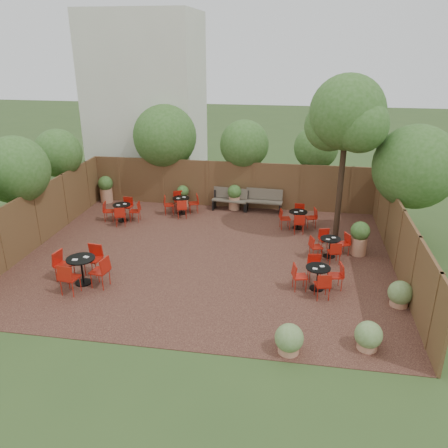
# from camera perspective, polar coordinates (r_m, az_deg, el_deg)

# --- Properties ---
(ground) EXTENTS (80.00, 80.00, 0.00)m
(ground) POSITION_cam_1_polar(r_m,az_deg,el_deg) (15.15, -2.08, -4.10)
(ground) COLOR #354F23
(ground) RESTS_ON ground
(courtyard_paving) EXTENTS (12.00, 10.00, 0.02)m
(courtyard_paving) POSITION_cam_1_polar(r_m,az_deg,el_deg) (15.14, -2.08, -4.07)
(courtyard_paving) COLOR #311814
(courtyard_paving) RESTS_ON ground
(fence_back) EXTENTS (12.00, 0.08, 2.00)m
(fence_back) POSITION_cam_1_polar(r_m,az_deg,el_deg) (19.38, 0.80, 4.97)
(fence_back) COLOR #54321F
(fence_back) RESTS_ON ground
(fence_left) EXTENTS (0.08, 10.00, 2.00)m
(fence_left) POSITION_cam_1_polar(r_m,az_deg,el_deg) (16.93, -22.47, 0.71)
(fence_left) COLOR #54321F
(fence_left) RESTS_ON ground
(fence_right) EXTENTS (0.08, 10.00, 2.00)m
(fence_right) POSITION_cam_1_polar(r_m,az_deg,el_deg) (14.83, 21.24, -2.01)
(fence_right) COLOR #54321F
(fence_right) RESTS_ON ground
(neighbour_building) EXTENTS (5.00, 4.00, 8.00)m
(neighbour_building) POSITION_cam_1_polar(r_m,az_deg,el_deg) (22.70, -9.65, 14.90)
(neighbour_building) COLOR beige
(neighbour_building) RESTS_ON ground
(overhang_foliage) EXTENTS (15.70, 10.59, 2.77)m
(overhang_foliage) POSITION_cam_1_polar(r_m,az_deg,el_deg) (17.13, -3.07, 8.65)
(overhang_foliage) COLOR #2F581C
(overhang_foliage) RESTS_ON ground
(courtyard_tree) EXTENTS (2.68, 2.58, 5.73)m
(courtyard_tree) POSITION_cam_1_polar(r_m,az_deg,el_deg) (15.83, 15.17, 12.73)
(courtyard_tree) COLOR black
(courtyard_tree) RESTS_ON courtyard_paving
(park_bench_left) EXTENTS (1.53, 0.67, 0.92)m
(park_bench_left) POSITION_cam_1_polar(r_m,az_deg,el_deg) (19.18, 0.77, 3.19)
(park_bench_left) COLOR brown
(park_bench_left) RESTS_ON courtyard_paving
(park_bench_right) EXTENTS (1.56, 0.59, 0.95)m
(park_bench_right) POSITION_cam_1_polar(r_m,az_deg,el_deg) (19.02, 5.04, 3.00)
(park_bench_right) COLOR brown
(park_bench_right) RESTS_ON courtyard_paving
(bistro_tables) EXTENTS (9.37, 7.76, 0.94)m
(bistro_tables) POSITION_cam_1_polar(r_m,az_deg,el_deg) (15.58, -2.43, -1.58)
(bistro_tables) COLOR black
(bistro_tables) RESTS_ON courtyard_paving
(planters) EXTENTS (11.10, 4.36, 1.18)m
(planters) POSITION_cam_1_polar(r_m,az_deg,el_deg) (18.26, -1.48, 2.63)
(planters) COLOR #B27959
(planters) RESTS_ON courtyard_paving
(low_shrubs) EXTENTS (3.53, 3.16, 0.71)m
(low_shrubs) POSITION_cam_1_polar(r_m,az_deg,el_deg) (11.63, 16.07, -11.70)
(low_shrubs) COLOR #B27959
(low_shrubs) RESTS_ON courtyard_paving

